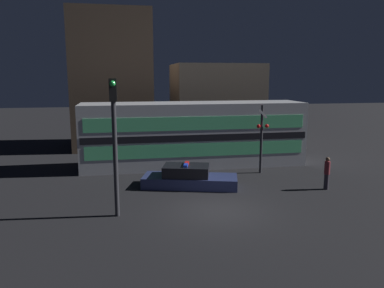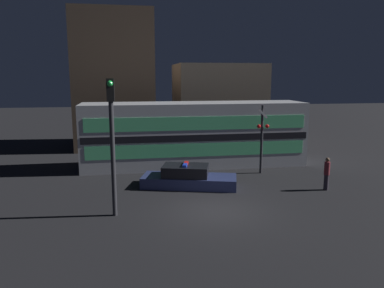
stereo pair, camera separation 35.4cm
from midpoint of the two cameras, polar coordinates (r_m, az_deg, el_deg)
ground_plane at (r=16.51m, az=3.43°, el=-10.08°), size 120.00×120.00×0.00m
train at (r=24.28m, az=-0.17°, el=1.50°), size 14.27×3.19×4.10m
police_car at (r=19.79m, az=-0.99°, el=-5.22°), size 5.22×3.02×1.27m
pedestrian at (r=20.35m, az=19.40°, el=-4.17°), size 0.29×0.29×1.69m
crossing_signal_near at (r=22.58m, az=10.12°, el=1.15°), size 0.74×0.34×4.09m
traffic_light_corner at (r=15.37m, az=-12.37°, el=1.22°), size 0.30×0.46×5.66m
building_left at (r=32.03m, az=-12.32°, el=9.42°), size 6.24×6.59×10.84m
building_center at (r=33.07m, az=3.30°, el=6.15°), size 7.33×6.10×6.80m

